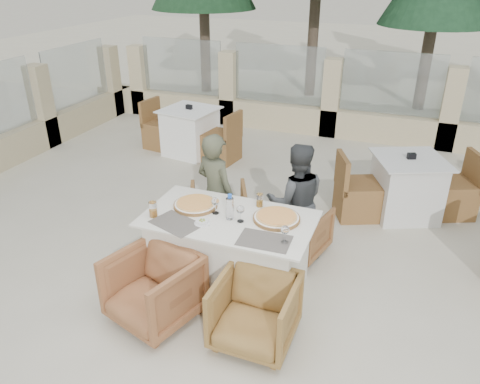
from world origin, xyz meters
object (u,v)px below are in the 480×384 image
(armchair_far_left, at_px, (219,211))
(bg_table_b, at_px, (406,187))
(wine_glass_near, at_px, (240,213))
(armchair_near_left, at_px, (154,288))
(dining_table, at_px, (229,252))
(olive_dish, at_px, (202,222))
(beer_glass_right, at_px, (260,200))
(diner_right, at_px, (296,202))
(armchair_far_right, at_px, (299,230))
(bg_table_a, at_px, (190,132))
(diner_left, at_px, (216,193))
(wine_glass_corner, at_px, (285,233))
(pizza_left, at_px, (196,204))
(water_bottle, at_px, (230,207))
(pizza_right, at_px, (277,217))
(beer_glass_left, at_px, (153,209))
(wine_glass_centre, at_px, (215,205))
(armchair_near_right, at_px, (255,312))

(armchair_far_left, xyz_separation_m, bg_table_b, (2.01, 1.28, 0.08))
(wine_glass_near, bearing_deg, armchair_near_left, -130.98)
(dining_table, bearing_deg, olive_dish, -134.38)
(beer_glass_right, xyz_separation_m, diner_right, (0.26, 0.45, -0.19))
(olive_dish, relative_size, armchair_far_right, 0.19)
(bg_table_a, bearing_deg, diner_left, -49.19)
(diner_right, bearing_deg, wine_glass_corner, 76.72)
(pizza_left, distance_m, armchair_near_left, 0.91)
(olive_dish, height_order, armchair_far_right, olive_dish)
(water_bottle, distance_m, armchair_near_left, 1.00)
(diner_right, bearing_deg, armchair_near_left, 36.14)
(pizza_right, xyz_separation_m, armchair_far_right, (0.06, 0.71, -0.53))
(armchair_near_left, height_order, diner_left, diner_left)
(pizza_left, height_order, diner_right, diner_right)
(diner_right, bearing_deg, dining_table, 37.33)
(dining_table, distance_m, bg_table_b, 2.63)
(armchair_far_left, relative_size, bg_table_b, 0.40)
(beer_glass_left, xyz_separation_m, armchair_far_left, (0.19, 1.09, -0.54))
(water_bottle, relative_size, bg_table_a, 0.15)
(wine_glass_near, distance_m, beer_glass_left, 0.82)
(water_bottle, bearing_deg, dining_table, 149.99)
(diner_left, relative_size, bg_table_b, 0.83)
(pizza_right, relative_size, beer_glass_left, 2.93)
(wine_glass_centre, xyz_separation_m, diner_right, (0.60, 0.73, -0.21))
(diner_left, bearing_deg, beer_glass_left, 91.83)
(pizza_left, height_order, armchair_far_right, pizza_left)
(pizza_right, relative_size, beer_glass_right, 3.32)
(water_bottle, height_order, armchair_far_right, water_bottle)
(wine_glass_centre, distance_m, armchair_near_left, 0.95)
(olive_dish, distance_m, diner_left, 0.82)
(armchair_near_left, height_order, armchair_near_right, armchair_near_left)
(armchair_far_left, relative_size, armchair_far_right, 1.11)
(water_bottle, relative_size, armchair_far_left, 0.38)
(armchair_far_left, bearing_deg, wine_glass_corner, 110.31)
(beer_glass_left, height_order, bg_table_b, beer_glass_left)
(wine_glass_centre, height_order, wine_glass_corner, same)
(armchair_near_left, height_order, diner_right, diner_right)
(armchair_far_right, bearing_deg, armchair_far_left, 12.21)
(olive_dish, relative_size, armchair_far_left, 0.17)
(armchair_near_right, bearing_deg, wine_glass_centre, 134.23)
(armchair_far_right, bearing_deg, bg_table_a, -28.62)
(beer_glass_left, relative_size, armchair_far_left, 0.23)
(wine_glass_centre, relative_size, beer_glass_left, 1.23)
(beer_glass_left, xyz_separation_m, diner_right, (1.12, 1.00, -0.20))
(pizza_left, relative_size, diner_right, 0.33)
(bg_table_b, bearing_deg, armchair_near_right, -133.66)
(wine_glass_corner, height_order, beer_glass_left, wine_glass_corner)
(beer_glass_right, xyz_separation_m, olive_dish, (-0.38, -0.51, -0.04))
(pizza_right, bearing_deg, pizza_left, -178.07)
(diner_right, bearing_deg, olive_dish, 34.18)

